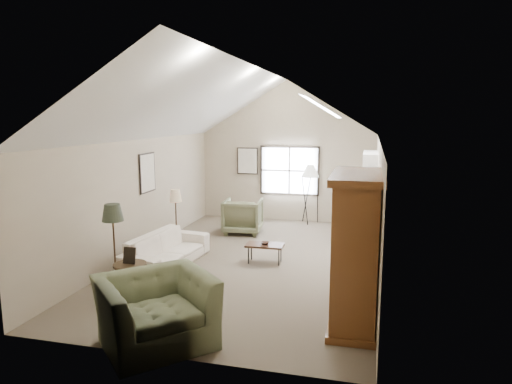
% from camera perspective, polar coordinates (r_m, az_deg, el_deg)
% --- Properties ---
extents(room_shell, '(5.01, 8.01, 4.00)m').
position_cam_1_polar(room_shell, '(9.18, -0.62, 10.79)').
color(room_shell, brown).
rests_on(room_shell, ground).
extents(window, '(1.72, 0.08, 1.42)m').
position_cam_1_polar(window, '(13.12, 4.21, 2.68)').
color(window, black).
rests_on(window, room_shell).
extents(skylight, '(0.80, 1.20, 0.52)m').
position_cam_1_polar(skylight, '(9.83, 8.22, 10.68)').
color(skylight, white).
rests_on(skylight, room_shell).
extents(wall_art, '(1.97, 3.71, 0.88)m').
position_cam_1_polar(wall_art, '(11.68, -7.14, 3.16)').
color(wall_art, black).
rests_on(wall_art, room_shell).
extents(armoire, '(0.60, 1.50, 2.20)m').
position_cam_1_polar(armoire, '(6.75, 12.36, -7.06)').
color(armoire, brown).
rests_on(armoire, ground).
extents(tv_alcove, '(0.32, 1.30, 2.10)m').
position_cam_1_polar(tv_alcove, '(10.64, 13.93, -0.80)').
color(tv_alcove, white).
rests_on(tv_alcove, ground).
extents(media_console, '(0.34, 1.18, 0.60)m').
position_cam_1_polar(media_console, '(10.82, 13.65, -5.23)').
color(media_console, '#382316').
rests_on(media_console, ground).
extents(tv_panel, '(0.05, 0.90, 0.55)m').
position_cam_1_polar(tv_panel, '(10.68, 13.78, -2.01)').
color(tv_panel, black).
rests_on(tv_panel, media_console).
extents(sofa, '(1.11, 2.30, 0.65)m').
position_cam_1_polar(sofa, '(9.48, -11.18, -7.09)').
color(sofa, white).
rests_on(sofa, ground).
extents(armchair_near, '(1.87, 1.87, 0.92)m').
position_cam_1_polar(armchair_near, '(6.35, -12.39, -14.30)').
color(armchair_near, '#5C6547').
rests_on(armchair_near, ground).
extents(armchair_far, '(1.03, 1.06, 0.89)m').
position_cam_1_polar(armchair_far, '(11.80, -1.65, -3.03)').
color(armchair_far, '#626647').
rests_on(armchair_far, ground).
extents(coffee_table, '(0.78, 0.45, 0.39)m').
position_cam_1_polar(coffee_table, '(9.49, 1.11, -7.69)').
color(coffee_table, '#3D2219').
rests_on(coffee_table, ground).
extents(bowl, '(0.19, 0.19, 0.05)m').
position_cam_1_polar(bowl, '(9.42, 1.11, -6.41)').
color(bowl, '#3D2219').
rests_on(bowl, coffee_table).
extents(side_table, '(0.62, 0.62, 0.55)m').
position_cam_1_polar(side_table, '(8.10, -15.40, -10.48)').
color(side_table, '#392817').
rests_on(side_table, ground).
extents(side_chair, '(0.46, 0.46, 0.97)m').
position_cam_1_polar(side_chair, '(12.84, 11.49, -2.01)').
color(side_chair, maroon).
rests_on(side_chair, ground).
extents(tripod_lamp, '(0.53, 0.53, 1.69)m').
position_cam_1_polar(tripod_lamp, '(12.86, 6.74, -0.22)').
color(tripod_lamp, white).
rests_on(tripod_lamp, ground).
extents(dark_lamp, '(0.41, 0.41, 1.54)m').
position_cam_1_polar(dark_lamp, '(8.31, -17.29, -6.48)').
color(dark_lamp, '#252A1E').
rests_on(dark_lamp, ground).
extents(tan_lamp, '(0.31, 0.31, 1.39)m').
position_cam_1_polar(tan_lamp, '(10.56, -9.96, -3.26)').
color(tan_lamp, tan).
rests_on(tan_lamp, ground).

